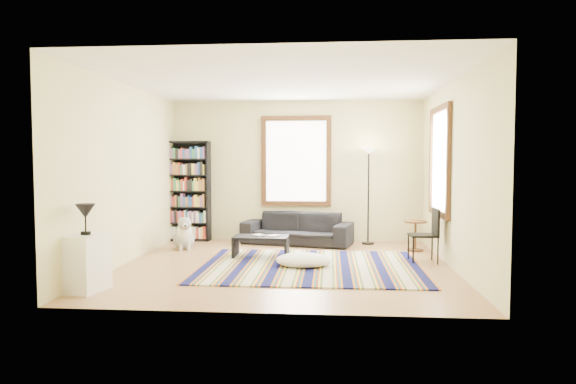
# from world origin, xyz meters

# --- Properties ---
(floor) EXTENTS (5.00, 5.00, 0.10)m
(floor) POSITION_xyz_m (0.00, 0.00, -0.05)
(floor) COLOR #A1684A
(floor) RESTS_ON ground
(ceiling) EXTENTS (5.00, 5.00, 0.10)m
(ceiling) POSITION_xyz_m (0.00, 0.00, 2.85)
(ceiling) COLOR white
(ceiling) RESTS_ON floor
(wall_back) EXTENTS (5.00, 0.10, 2.80)m
(wall_back) POSITION_xyz_m (0.00, 2.55, 1.40)
(wall_back) COLOR #CFC38B
(wall_back) RESTS_ON floor
(wall_front) EXTENTS (5.00, 0.10, 2.80)m
(wall_front) POSITION_xyz_m (0.00, -2.55, 1.40)
(wall_front) COLOR #CFC38B
(wall_front) RESTS_ON floor
(wall_left) EXTENTS (0.10, 5.00, 2.80)m
(wall_left) POSITION_xyz_m (-2.55, 0.00, 1.40)
(wall_left) COLOR #CFC38B
(wall_left) RESTS_ON floor
(wall_right) EXTENTS (0.10, 5.00, 2.80)m
(wall_right) POSITION_xyz_m (2.55, 0.00, 1.40)
(wall_right) COLOR #CFC38B
(wall_right) RESTS_ON floor
(window_back) EXTENTS (1.20, 0.06, 1.60)m
(window_back) POSITION_xyz_m (0.00, 2.47, 1.60)
(window_back) COLOR white
(window_back) RESTS_ON wall_back
(window_right) EXTENTS (0.06, 1.20, 1.60)m
(window_right) POSITION_xyz_m (2.47, 0.80, 1.60)
(window_right) COLOR white
(window_right) RESTS_ON wall_right
(rug) EXTENTS (3.33, 2.66, 0.02)m
(rug) POSITION_xyz_m (0.39, -0.09, 0.01)
(rug) COLOR #0D0F41
(rug) RESTS_ON floor
(sofa) EXTENTS (2.21, 1.28, 0.61)m
(sofa) POSITION_xyz_m (0.05, 2.05, 0.30)
(sofa) COLOR black
(sofa) RESTS_ON floor
(bookshelf) EXTENTS (0.90, 0.30, 2.00)m
(bookshelf) POSITION_xyz_m (-2.18, 2.32, 1.00)
(bookshelf) COLOR black
(bookshelf) RESTS_ON floor
(coffee_table) EXTENTS (0.90, 0.50, 0.36)m
(coffee_table) POSITION_xyz_m (-0.46, 0.60, 0.18)
(coffee_table) COLOR black
(coffee_table) RESTS_ON floor
(book_a) EXTENTS (0.25, 0.24, 0.02)m
(book_a) POSITION_xyz_m (-0.56, 0.60, 0.37)
(book_a) COLOR beige
(book_a) RESTS_ON coffee_table
(book_b) EXTENTS (0.25, 0.26, 0.02)m
(book_b) POSITION_xyz_m (-0.31, 0.65, 0.37)
(book_b) COLOR beige
(book_b) RESTS_ON coffee_table
(floor_cushion) EXTENTS (0.99, 0.86, 0.21)m
(floor_cushion) POSITION_xyz_m (0.29, -0.11, 0.11)
(floor_cushion) COLOR silver
(floor_cushion) RESTS_ON floor
(floor_lamp) EXTENTS (0.38, 0.38, 1.86)m
(floor_lamp) POSITION_xyz_m (1.42, 2.15, 0.93)
(floor_lamp) COLOR black
(floor_lamp) RESTS_ON floor
(side_table) EXTENTS (0.43, 0.43, 0.54)m
(side_table) POSITION_xyz_m (2.20, 1.45, 0.27)
(side_table) COLOR #452611
(side_table) RESTS_ON floor
(folding_chair) EXTENTS (0.44, 0.42, 0.86)m
(folding_chair) POSITION_xyz_m (2.15, 0.42, 0.43)
(folding_chair) COLOR black
(folding_chair) RESTS_ON floor
(white_cabinet) EXTENTS (0.47, 0.56, 0.70)m
(white_cabinet) POSITION_xyz_m (-2.30, -1.76, 0.35)
(white_cabinet) COLOR white
(white_cabinet) RESTS_ON floor
(table_lamp) EXTENTS (0.25, 0.25, 0.38)m
(table_lamp) POSITION_xyz_m (-2.30, -1.76, 0.89)
(table_lamp) COLOR black
(table_lamp) RESTS_ON white_cabinet
(dog) EXTENTS (0.61, 0.71, 0.60)m
(dog) POSITION_xyz_m (-1.98, 1.32, 0.30)
(dog) COLOR #B6B6B6
(dog) RESTS_ON floor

